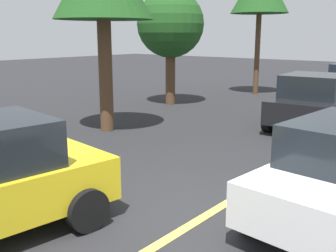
# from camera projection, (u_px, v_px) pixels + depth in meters

# --- Properties ---
(ground_plane) EXTENTS (80.00, 80.00, 0.00)m
(ground_plane) POSITION_uv_depth(u_px,v_px,m) (199.00, 220.00, 6.10)
(ground_plane) COLOR #262628
(lane_marking_centre) EXTENTS (28.00, 0.16, 0.01)m
(lane_marking_centre) POSITION_uv_depth(u_px,v_px,m) (281.00, 170.00, 8.36)
(lane_marking_centre) COLOR #E0D14C
(car_black_near_curb) EXTENTS (4.00, 2.32, 1.64)m
(car_black_near_curb) POSITION_uv_depth(u_px,v_px,m) (313.00, 101.00, 12.03)
(car_black_near_curb) COLOR black
(car_black_near_curb) RESTS_ON ground_plane
(tree_centre_verge) EXTENTS (2.65, 2.65, 4.53)m
(tree_centre_verge) POSITION_uv_depth(u_px,v_px,m) (170.00, 25.00, 15.70)
(tree_centre_verge) COLOR #513823
(tree_centre_verge) RESTS_ON ground_plane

